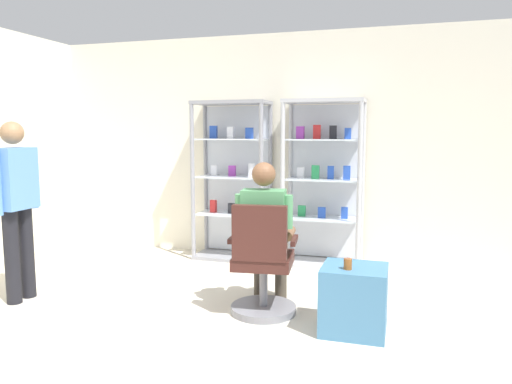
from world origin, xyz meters
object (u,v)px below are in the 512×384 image
Objects in this scene: office_chair at (263,269)px; tea_glass at (348,264)px; display_cabinet_left at (234,179)px; storage_crate at (354,299)px; standing_customer at (16,200)px; display_cabinet_right at (324,182)px; seated_shopkeeper at (266,228)px.

office_chair is 11.60× the size of tea_glass.
storage_crate is (1.65, -1.88, -0.71)m from display_cabinet_left.
display_cabinet_right is at bearing 39.73° from standing_customer.
seated_shopkeeper reaches higher than storage_crate.
storage_crate is at bearing -20.42° from seated_shopkeeper.
seated_shopkeeper is at bearing -61.70° from display_cabinet_left.
storage_crate is 0.32m from tea_glass.
storage_crate is at bearing -9.75° from office_chair.
office_chair is 0.78m from tea_glass.
office_chair is at bearing 163.14° from tea_glass.
display_cabinet_left is 2.04m from office_chair.
office_chair is 0.74× the size of seated_shopkeeper.
display_cabinet_left and display_cabinet_right have the same top height.
tea_glass is (-0.04, -0.09, 0.30)m from storage_crate.
display_cabinet_right is at bearing 81.18° from seated_shopkeeper.
display_cabinet_left is at bearing 116.56° from office_chair.
display_cabinet_left is 1.17× the size of standing_customer.
display_cabinet_left reaches higher than standing_customer.
standing_customer is (-2.23, -0.29, 0.54)m from office_chair.
standing_customer is (-2.95, -0.07, 0.38)m from tea_glass.
display_cabinet_left reaches higher than office_chair.
office_chair is at bearing -63.44° from display_cabinet_left.
standing_customer is at bearing -178.65° from tea_glass.
display_cabinet_right is (1.10, 0.00, 0.00)m from display_cabinet_left.
seated_shopkeeper is at bearing 97.02° from office_chair.
office_chair is 0.79m from storage_crate.
display_cabinet_right is at bearing 104.30° from tea_glass.
storage_crate is at bearing 63.53° from tea_glass.
storage_crate is 0.32× the size of standing_customer.
display_cabinet_left reaches higher than tea_glass.
display_cabinet_left is 1.47× the size of seated_shopkeeper.
standing_customer reaches higher than office_chair.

